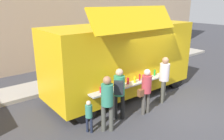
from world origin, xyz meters
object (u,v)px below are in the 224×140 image
(food_truck_main, at_px, (122,58))
(customer_mid_with_backpack, at_px, (119,89))
(customer_rear_waiting, at_px, (107,99))
(child_near_queue, at_px, (89,114))
(customer_extra_browsing, at_px, (164,76))
(trash_bin, at_px, (148,57))
(customer_front_ordering, at_px, (146,88))

(food_truck_main, xyz_separation_m, customer_mid_with_backpack, (-1.44, -1.52, -0.51))
(customer_rear_waiting, relative_size, child_near_queue, 1.69)
(customer_extra_browsing, bearing_deg, trash_bin, -69.48)
(food_truck_main, bearing_deg, customer_mid_with_backpack, -132.81)
(customer_mid_with_backpack, xyz_separation_m, customer_rear_waiting, (-0.72, -0.31, -0.02))
(customer_mid_with_backpack, bearing_deg, trash_bin, -11.59)
(customer_mid_with_backpack, height_order, customer_rear_waiting, customer_rear_waiting)
(customer_front_ordering, height_order, customer_mid_with_backpack, customer_mid_with_backpack)
(child_near_queue, bearing_deg, customer_front_ordering, -38.00)
(child_near_queue, bearing_deg, trash_bin, -1.45)
(food_truck_main, bearing_deg, customer_front_ordering, -104.66)
(customer_mid_with_backpack, bearing_deg, food_truck_main, 0.77)
(trash_bin, height_order, child_near_queue, child_near_queue)
(trash_bin, height_order, customer_mid_with_backpack, customer_mid_with_backpack)
(food_truck_main, height_order, customer_front_ordering, food_truck_main)
(food_truck_main, distance_m, customer_rear_waiting, 2.89)
(trash_bin, xyz_separation_m, customer_rear_waiting, (-6.36, -4.16, 0.59))
(customer_rear_waiting, distance_m, child_near_queue, 0.69)
(food_truck_main, height_order, customer_extra_browsing, food_truck_main)
(child_near_queue, bearing_deg, food_truck_main, -0.35)
(food_truck_main, bearing_deg, customer_rear_waiting, -139.08)
(trash_bin, height_order, customer_extra_browsing, customer_extra_browsing)
(trash_bin, relative_size, customer_mid_with_backpack, 0.52)
(customer_mid_with_backpack, distance_m, customer_extra_browsing, 2.19)
(trash_bin, distance_m, customer_front_ordering, 6.28)
(trash_bin, relative_size, customer_extra_browsing, 0.50)
(food_truck_main, distance_m, trash_bin, 4.93)
(customer_extra_browsing, bearing_deg, customer_mid_with_backpack, 60.46)
(trash_bin, relative_size, child_near_queue, 0.87)
(customer_front_ordering, relative_size, child_near_queue, 1.57)
(customer_rear_waiting, bearing_deg, customer_extra_browsing, -45.52)
(customer_rear_waiting, bearing_deg, customer_mid_with_backpack, -27.09)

